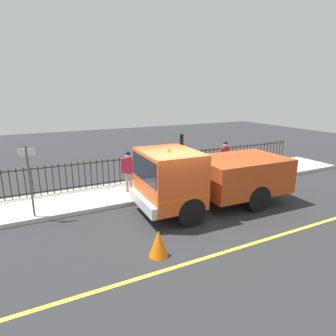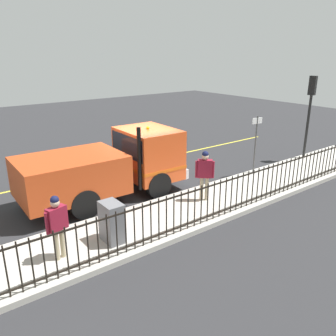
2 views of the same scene
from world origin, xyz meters
name	(u,v)px [view 2 (image 2 of 2)]	position (x,y,z in m)	size (l,w,h in m)	color
ground_plane	(142,184)	(0.00, 0.00, 0.00)	(49.44, 49.44, 0.00)	#2B2B2D
sidewalk_slab	(193,208)	(3.08, 0.00, 0.08)	(2.52, 22.47, 0.16)	#B7B2A8
lane_marking	(113,169)	(-2.38, 0.00, 0.00)	(0.12, 20.23, 0.01)	yellow
work_truck	(114,163)	(0.41, -1.42, 1.27)	(2.52, 5.88, 2.65)	#D84C1E
worker_standing	(205,170)	(2.89, 0.64, 1.22)	(0.49, 0.51, 1.74)	maroon
pedestrian_distant	(57,221)	(3.35, -4.61, 1.17)	(0.32, 0.60, 1.66)	maroon
iron_fence	(217,199)	(4.12, 0.00, 0.77)	(0.04, 19.14, 1.21)	black
traffic_light_near	(311,101)	(2.11, 7.89, 2.87)	(0.33, 0.25, 3.81)	black
utility_cabinet	(112,222)	(3.40, -3.18, 0.71)	(0.69, 0.47, 1.10)	slate
traffic_cone	(147,159)	(-1.73, 1.42, 0.37)	(0.51, 0.51, 0.73)	orange
street_sign	(256,138)	(2.05, 4.26, 1.65)	(0.10, 0.50, 2.39)	#4C4C4C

